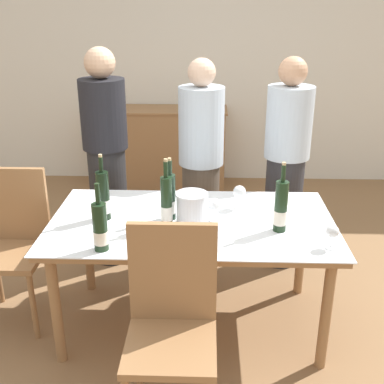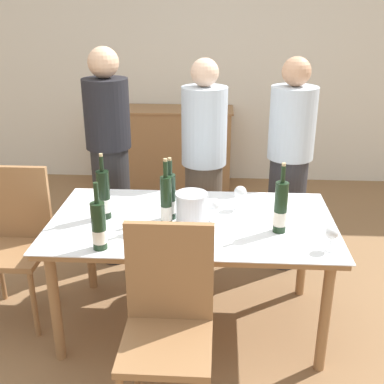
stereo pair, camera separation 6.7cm
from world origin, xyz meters
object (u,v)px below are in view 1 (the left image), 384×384
Objects in this scene: wine_bottle_4 at (281,208)px; wine_glass_1 at (332,233)px; wine_glass_0 at (239,193)px; wine_bottle_1 at (167,203)px; sideboard_cabinet at (160,148)px; ice_bucket at (191,208)px; wine_glass_2 at (214,206)px; person_guest_right at (286,166)px; wine_bottle_3 at (103,197)px; chair_left_end at (13,236)px; chair_near_front at (172,315)px; wine_bottle_0 at (100,228)px; person_host at (106,160)px; person_guest_left at (201,166)px; dining_table at (192,231)px; wine_bottle_2 at (170,198)px.

wine_glass_1 is at bearing -39.49° from wine_bottle_4.
wine_bottle_1 is at bearing -147.80° from wine_glass_0.
ice_bucket is at bearing -80.39° from sideboard_cabinet.
wine_glass_2 is 0.98m from person_guest_right.
wine_glass_0 is 0.09× the size of person_guest_right.
person_guest_right is (-0.07, 1.13, -0.03)m from wine_glass_1.
wine_bottle_3 is 0.69m from chair_left_end.
chair_near_front reaches higher than chair_left_end.
wine_glass_2 is 0.76m from chair_near_front.
person_host is (-0.21, 1.18, -0.02)m from wine_bottle_0.
wine_bottle_1 is 0.25× the size of person_host.
wine_glass_1 is (0.24, -0.20, -0.05)m from wine_bottle_4.
person_guest_right reaches higher than wine_glass_1.
sideboard_cabinet is 7.35× the size of ice_bucket.
person_guest_right reaches higher than person_guest_left.
sideboard_cabinet is at bearing 99.61° from ice_bucket.
wine_bottle_4 is at bearing -2.97° from wine_bottle_1.
ice_bucket is at bearing 173.54° from wine_bottle_4.
chair_near_front is (1.06, -0.78, 0.00)m from chair_left_end.
chair_left_end is (-1.87, 0.40, -0.26)m from wine_glass_1.
person_guest_right is at bearing 34.32° from wine_bottle_3.
chair_left_end is (-1.41, -0.10, -0.27)m from wine_glass_0.
wine_bottle_3 is at bearing 99.19° from wine_bottle_0.
person_guest_left is (0.04, 0.82, 0.13)m from dining_table.
person_guest_left is at bearing 67.40° from wine_bottle_0.
wine_glass_1 is 0.93m from chair_near_front.
wine_bottle_1 is at bearing 165.19° from wine_glass_1.
sideboard_cabinet is 2.42m from wine_glass_0.
chair_near_front reaches higher than sideboard_cabinet.
ice_bucket is 0.52m from wine_bottle_3.
wine_bottle_4 is at bearing -70.23° from sideboard_cabinet.
ice_bucket is 0.48× the size of wine_bottle_1.
wine_bottle_2 is at bearing -158.41° from wine_glass_0.
person_host reaches higher than wine_bottle_1.
person_host is 0.70m from person_guest_left.
wine_bottle_3 is 2.66× the size of wine_glass_0.
wine_glass_0 is at bearing -121.00° from person_guest_right.
person_guest_right is (0.81, 0.90, -0.08)m from wine_bottle_1.
ice_bucket is at bearing -52.94° from person_host.
wine_bottle_2 reaches higher than chair_near_front.
chair_near_front is 0.60× the size of person_host.
sideboard_cabinet is 3.56× the size of wine_bottle_4.
wine_glass_1 is at bearing 24.93° from chair_near_front.
wine_bottle_1 is 3.10× the size of wine_glass_1.
person_host is at bearing 120.26° from wine_bottle_1.
person_guest_right reaches higher than wine_glass_0.
wine_glass_0 is 1.06× the size of wine_glass_2.
wine_bottle_2 is 1.05m from chair_left_end.
person_guest_right is at bearing 52.59° from ice_bucket.
wine_glass_1 is 0.08× the size of person_host.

